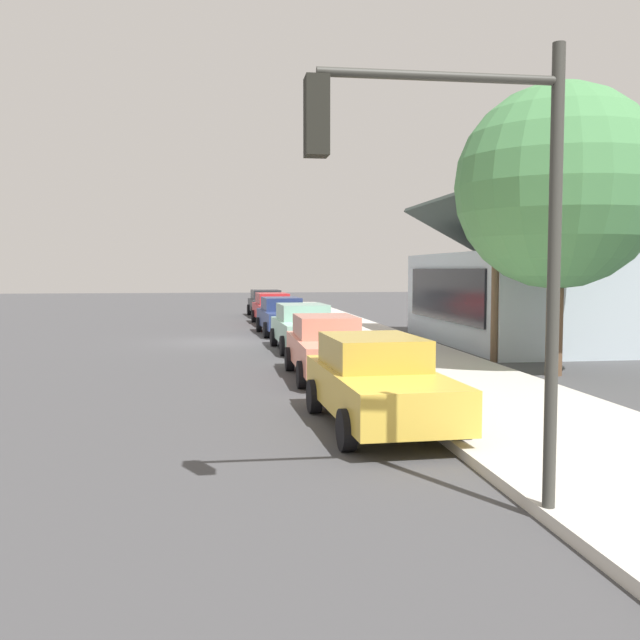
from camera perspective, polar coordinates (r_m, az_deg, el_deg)
name	(u,v)px	position (r m, az deg, el deg)	size (l,w,h in m)	color
ground_plane	(221,342)	(27.71, -7.98, -1.75)	(120.00, 120.00, 0.00)	#424244
sidewalk_curb	(362,338)	(28.26, 3.45, -1.44)	(60.00, 4.20, 0.16)	beige
car_charcoal	(266,303)	(42.59, -4.37, 1.40)	(4.81, 2.24, 1.59)	#2D3035
car_cherry	(273,308)	(36.42, -3.81, 0.95)	(4.97, 2.15, 1.59)	red
car_navy	(282,315)	(30.66, -3.07, 0.37)	(4.88, 2.16, 1.59)	navy
car_seafoam	(304,327)	(24.60, -1.30, -0.54)	(4.91, 2.18, 1.59)	#9ED1BC
car_coral	(328,346)	(18.25, 0.61, -2.15)	(4.77, 1.95, 1.59)	#EA8C75
car_mustard	(378,381)	(12.62, 4.68, -4.95)	(4.81, 2.19, 1.59)	gold
storefront_building	(539,295)	(28.03, 17.31, 1.98)	(11.09, 7.76, 5.53)	#ADBCC6
shade_tree	(558,187)	(19.65, 18.68, 10.13)	(5.32, 5.32, 7.61)	brown
traffic_light_main	(461,204)	(7.69, 11.31, 9.21)	(0.37, 2.79, 5.20)	#383833
utility_pole_wooden	(496,232)	(21.89, 14.08, 6.92)	(1.80, 0.24, 7.50)	brown
fire_hydrant_red	(334,331)	(26.44, 1.15, -0.91)	(0.22, 0.22, 0.71)	red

